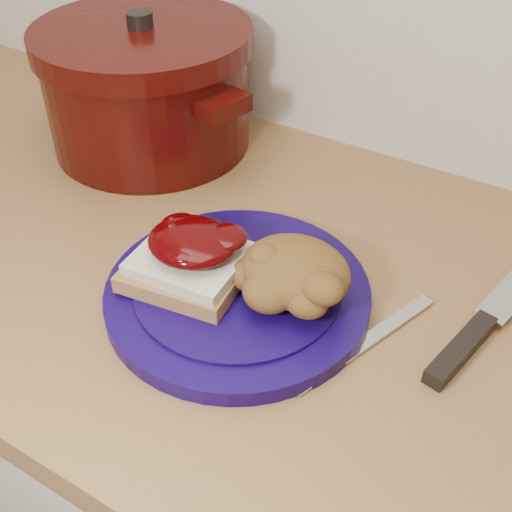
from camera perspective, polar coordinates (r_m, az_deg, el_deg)
The scene contains 8 objects.
base_cabinet at distance 1.08m, azimuth -0.66°, elevation -20.05°, with size 4.00×0.60×0.86m, color beige.
plate at distance 0.66m, azimuth -1.64°, elevation -3.38°, with size 0.27×0.27×0.02m, color #110440.
sandwich at distance 0.65m, azimuth -5.93°, elevation -0.09°, with size 0.13×0.12×0.06m.
stuffing_mound at distance 0.63m, azimuth 3.51°, elevation -1.36°, with size 0.11×0.10×0.06m, color brown.
chef_knife at distance 0.67m, azimuth 19.31°, elevation -6.01°, with size 0.08×0.28×0.02m.
butter_knife at distance 0.63m, azimuth 9.78°, elevation -7.49°, with size 0.19×0.01×0.00m, color silver.
dutch_oven at distance 0.91m, azimuth -9.62°, elevation 14.60°, with size 0.35×0.35×0.18m.
pepper_grinder at distance 0.98m, azimuth -11.96°, elevation 14.34°, with size 0.06×0.06×0.11m.
Camera 1 is at (0.29, 1.04, 1.36)m, focal length 45.00 mm.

